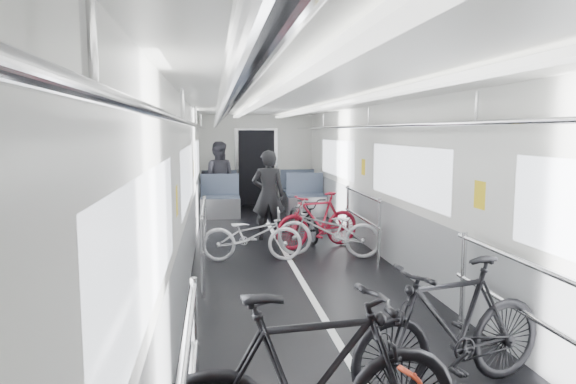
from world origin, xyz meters
name	(u,v)px	position (x,y,z in m)	size (l,w,h in m)	color
car_shell	(282,182)	(0.00, 1.78, 1.13)	(3.02, 14.01, 2.41)	black
bike_left_mid	(311,384)	(-0.61, -4.00, 0.55)	(0.52, 1.84, 1.11)	black
bike_left_far	(252,235)	(-0.57, 0.98, 0.40)	(0.53, 1.53, 0.81)	silver
bike_right_near	(452,326)	(0.63, -3.21, 0.52)	(0.49, 1.72, 1.04)	black
bike_right_mid	(328,230)	(0.64, 1.06, 0.43)	(0.57, 1.64, 0.86)	#A3A2A7
bike_right_far	(318,220)	(0.60, 1.72, 0.47)	(0.44, 1.57, 0.95)	maroon
bike_aisle	(304,218)	(0.48, 2.42, 0.40)	(0.53, 1.51, 0.80)	black
person_standing	(268,195)	(-0.16, 2.52, 0.82)	(0.60, 0.39, 1.64)	black
person_seated	(218,177)	(-1.03, 5.79, 0.87)	(0.84, 0.66, 1.73)	#313039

